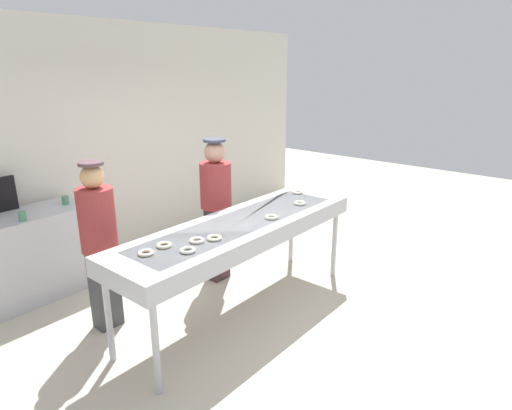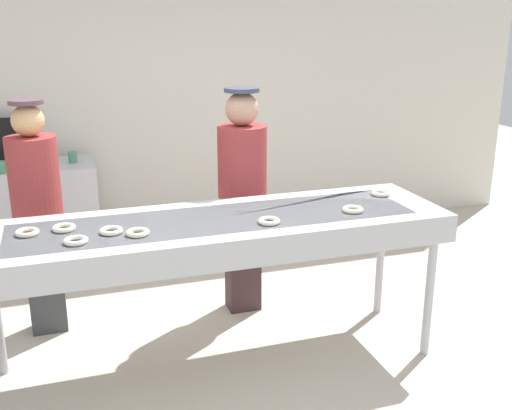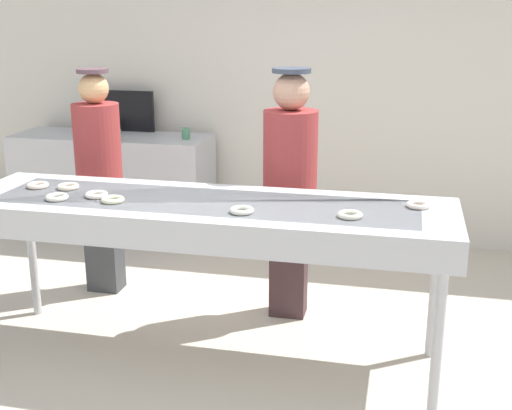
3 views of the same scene
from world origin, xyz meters
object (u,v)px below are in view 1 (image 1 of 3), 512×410
object	(u,v)px
sugar_donut_1	(300,203)
sugar_donut_6	(298,192)
worker_assistant	(216,200)
paper_cup_1	(65,200)
sugar_donut_7	(197,240)
paper_cup_2	(22,216)
sugar_donut_0	(214,238)
sugar_donut_2	(188,250)
worker_baker	(99,238)
sugar_donut_3	(146,253)
prep_counter	(5,263)
sugar_donut_5	(271,217)
sugar_donut_4	(164,245)
fryer_conveyor	(240,230)

from	to	relation	value
sugar_donut_1	sugar_donut_6	world-z (taller)	same
worker_assistant	paper_cup_1	xyz separation A→B (m)	(-1.14, 1.25, 0.03)
sugar_donut_7	paper_cup_2	xyz separation A→B (m)	(-0.69, 1.82, 0.00)
sugar_donut_0	sugar_donut_2	bearing A→B (deg)	-175.86
sugar_donut_2	paper_cup_1	size ratio (longest dim) A/B	1.36
sugar_donut_7	sugar_donut_2	bearing A→B (deg)	-152.70
sugar_donut_2	worker_baker	world-z (taller)	worker_baker
sugar_donut_1	sugar_donut_3	bearing A→B (deg)	174.33
sugar_donut_0	prep_counter	size ratio (longest dim) A/B	0.07
worker_baker	paper_cup_2	world-z (taller)	worker_baker
sugar_donut_3	sugar_donut_5	bearing A→B (deg)	-10.02
sugar_donut_1	worker_assistant	bearing A→B (deg)	119.17
sugar_donut_1	sugar_donut_0	bearing A→B (deg)	-179.73
sugar_donut_4	paper_cup_2	size ratio (longest dim) A/B	1.36
sugar_donut_7	worker_assistant	distance (m)	1.27
sugar_donut_2	prep_counter	distance (m)	2.30
sugar_donut_4	sugar_donut_7	distance (m)	0.28
sugar_donut_3	sugar_donut_4	distance (m)	0.20
sugar_donut_1	worker_baker	bearing A→B (deg)	153.22
sugar_donut_5	sugar_donut_7	bearing A→B (deg)	172.50
sugar_donut_3	paper_cup_1	size ratio (longest dim) A/B	1.36
sugar_donut_3	sugar_donut_5	world-z (taller)	same
sugar_donut_1	sugar_donut_3	distance (m)	1.93
worker_assistant	prep_counter	distance (m)	2.31
sugar_donut_0	sugar_donut_7	distance (m)	0.16
sugar_donut_1	sugar_donut_5	xyz separation A→B (m)	(-0.57, -0.05, 0.00)
sugar_donut_0	worker_assistant	distance (m)	1.21
sugar_donut_0	sugar_donut_5	bearing A→B (deg)	-3.09
worker_baker	sugar_donut_3	bearing A→B (deg)	97.19
worker_baker	paper_cup_1	xyz separation A→B (m)	(0.28, 1.13, 0.08)
sugar_donut_4	paper_cup_2	bearing A→B (deg)	104.64
sugar_donut_5	sugar_donut_6	world-z (taller)	same
sugar_donut_3	sugar_donut_7	size ratio (longest dim) A/B	1.00
sugar_donut_7	prep_counter	size ratio (longest dim) A/B	0.07
paper_cup_1	paper_cup_2	bearing A→B (deg)	-160.41
sugar_donut_6	sugar_donut_1	bearing A→B (deg)	-142.22
sugar_donut_2	sugar_donut_5	bearing A→B (deg)	-0.89
sugar_donut_4	paper_cup_1	size ratio (longest dim) A/B	1.36
fryer_conveyor	worker_assistant	size ratio (longest dim) A/B	1.69
sugar_donut_3	prep_counter	xyz separation A→B (m)	(-0.41, 1.92, -0.52)
sugar_donut_2	sugar_donut_5	distance (m)	1.10
sugar_donut_3	worker_assistant	size ratio (longest dim) A/B	0.08
sugar_donut_3	worker_assistant	xyz separation A→B (m)	(1.46, 0.65, -0.02)
sugar_donut_2	fryer_conveyor	bearing A→B (deg)	10.79
worker_baker	sugar_donut_6	bearing A→B (deg)	172.90
sugar_donut_7	worker_assistant	size ratio (longest dim) A/B	0.08
sugar_donut_6	worker_assistant	bearing A→B (deg)	145.35
sugar_donut_1	paper_cup_1	bearing A→B (deg)	127.64
sugar_donut_1	paper_cup_2	distance (m)	2.87
paper_cup_2	fryer_conveyor	bearing A→B (deg)	-53.11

